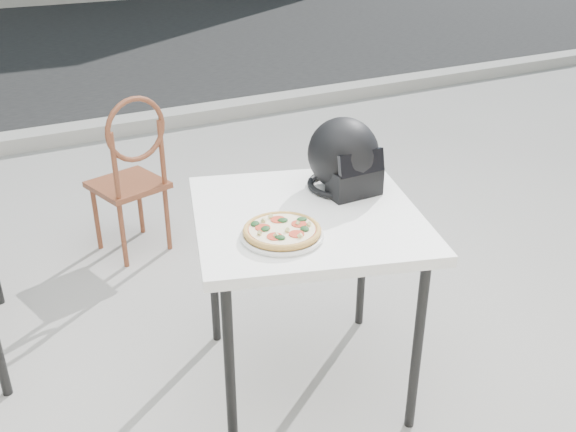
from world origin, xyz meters
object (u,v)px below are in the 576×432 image
helmet (344,158)px  cafe_chair_main (132,168)px  cafe_table_main (307,229)px  pizza (282,230)px  plate (282,235)px

helmet → cafe_chair_main: size_ratio=0.31×
cafe_table_main → helmet: bearing=27.4°
cafe_table_main → helmet: (0.24, 0.12, 0.20)m
pizza → helmet: 0.50m
cafe_table_main → cafe_chair_main: 1.44m
cafe_table_main → pizza: bearing=-142.6°
helmet → pizza: bearing=-148.5°
cafe_table_main → cafe_chair_main: (-0.30, 1.39, -0.20)m
cafe_table_main → cafe_chair_main: cafe_chair_main is taller
cafe_table_main → helmet: 0.34m
helmet → cafe_chair_main: helmet is taller
plate → helmet: size_ratio=1.01×
cafe_table_main → plate: size_ratio=3.47×
plate → helmet: bearing=31.9°
cafe_chair_main → helmet: bearing=97.3°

